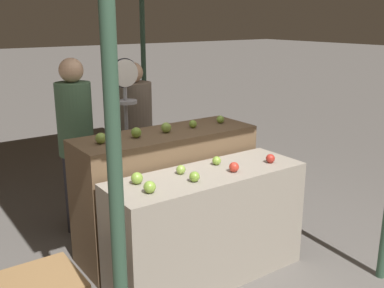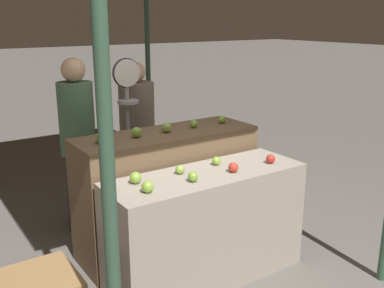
# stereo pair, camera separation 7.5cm
# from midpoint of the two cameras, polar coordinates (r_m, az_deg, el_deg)

# --- Properties ---
(ground_plane) EXTENTS (60.00, 60.00, 0.00)m
(ground_plane) POSITION_cam_midpoint_polar(r_m,az_deg,el_deg) (3.83, 1.29, -16.38)
(ground_plane) COLOR #66605B
(display_counter_front) EXTENTS (1.61, 0.55, 0.89)m
(display_counter_front) POSITION_cam_midpoint_polar(r_m,az_deg,el_deg) (3.61, 1.34, -10.38)
(display_counter_front) COLOR gray
(display_counter_front) RESTS_ON ground_plane
(display_counter_back) EXTENTS (1.61, 0.55, 1.09)m
(display_counter_back) POSITION_cam_midpoint_polar(r_m,az_deg,el_deg) (4.03, -3.77, -6.04)
(display_counter_back) COLOR brown
(display_counter_back) RESTS_ON ground_plane
(apple_front_0) EXTENTS (0.08, 0.08, 0.08)m
(apple_front_0) POSITION_cam_midpoint_polar(r_m,az_deg,el_deg) (3.06, -6.10, -5.46)
(apple_front_0) COLOR #84AD3D
(apple_front_0) RESTS_ON display_counter_front
(apple_front_1) EXTENTS (0.08, 0.08, 0.08)m
(apple_front_1) POSITION_cam_midpoint_polar(r_m,az_deg,el_deg) (3.25, -0.34, -4.17)
(apple_front_1) COLOR #7AA338
(apple_front_1) RESTS_ON display_counter_front
(apple_front_2) EXTENTS (0.08, 0.08, 0.08)m
(apple_front_2) POSITION_cam_midpoint_polar(r_m,az_deg,el_deg) (3.46, 4.74, -2.94)
(apple_front_2) COLOR red
(apple_front_2) RESTS_ON display_counter_front
(apple_front_3) EXTENTS (0.07, 0.07, 0.07)m
(apple_front_3) POSITION_cam_midpoint_polar(r_m,az_deg,el_deg) (3.71, 9.35, -1.83)
(apple_front_3) COLOR #B72D23
(apple_front_3) RESTS_ON display_counter_front
(apple_front_4) EXTENTS (0.09, 0.09, 0.09)m
(apple_front_4) POSITION_cam_midpoint_polar(r_m,az_deg,el_deg) (3.23, -7.66, -4.33)
(apple_front_4) COLOR #84AD3D
(apple_front_4) RESTS_ON display_counter_front
(apple_front_5) EXTENTS (0.07, 0.07, 0.07)m
(apple_front_5) POSITION_cam_midpoint_polar(r_m,az_deg,el_deg) (3.40, -2.05, -3.27)
(apple_front_5) COLOR #8EB247
(apple_front_5) RESTS_ON display_counter_front
(apple_front_6) EXTENTS (0.07, 0.07, 0.07)m
(apple_front_6) POSITION_cam_midpoint_polar(r_m,az_deg,el_deg) (3.61, 2.55, -2.13)
(apple_front_6) COLOR #84AD3D
(apple_front_6) RESTS_ON display_counter_front
(apple_back_0) EXTENTS (0.09, 0.09, 0.09)m
(apple_back_0) POSITION_cam_midpoint_polar(r_m,az_deg,el_deg) (3.58, -12.10, 0.72)
(apple_back_0) COLOR #8EB247
(apple_back_0) RESTS_ON display_counter_back
(apple_back_1) EXTENTS (0.09, 0.09, 0.09)m
(apple_back_1) POSITION_cam_midpoint_polar(r_m,az_deg,el_deg) (3.70, -7.66, 1.45)
(apple_back_1) COLOR #84AD3D
(apple_back_1) RESTS_ON display_counter_back
(apple_back_2) EXTENTS (0.09, 0.09, 0.09)m
(apple_back_2) POSITION_cam_midpoint_polar(r_m,az_deg,el_deg) (3.84, -3.85, 2.09)
(apple_back_2) COLOR #8EB247
(apple_back_2) RESTS_ON display_counter_back
(apple_back_3) EXTENTS (0.07, 0.07, 0.07)m
(apple_back_3) POSITION_cam_midpoint_polar(r_m,az_deg,el_deg) (4.00, -0.41, 2.55)
(apple_back_3) COLOR #84AD3D
(apple_back_3) RESTS_ON display_counter_back
(apple_back_4) EXTENTS (0.07, 0.07, 0.07)m
(apple_back_4) POSITION_cam_midpoint_polar(r_m,az_deg,el_deg) (4.19, 3.11, 3.13)
(apple_back_4) COLOR #84AD3D
(apple_back_4) RESTS_ON display_counter_back
(produce_scale) EXTENTS (0.27, 0.20, 1.68)m
(produce_scale) POSITION_cam_midpoint_polar(r_m,az_deg,el_deg) (4.29, -8.86, 4.58)
(produce_scale) COLOR #99999E
(produce_scale) RESTS_ON ground_plane
(person_vendor_at_scale) EXTENTS (0.44, 0.44, 1.69)m
(person_vendor_at_scale) POSITION_cam_midpoint_polar(r_m,az_deg,el_deg) (4.36, -15.02, 1.24)
(person_vendor_at_scale) COLOR #2D2D38
(person_vendor_at_scale) RESTS_ON ground_plane
(person_customer_left) EXTENTS (0.50, 0.50, 1.60)m
(person_customer_left) POSITION_cam_midpoint_polar(r_m,az_deg,el_deg) (4.84, -7.71, 2.18)
(person_customer_left) COLOR #2D2D38
(person_customer_left) RESTS_ON ground_plane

